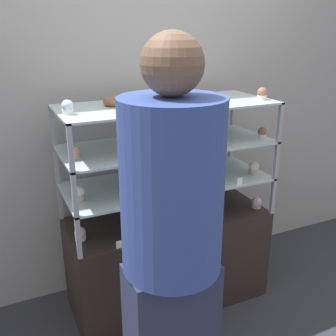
{
  "coord_description": "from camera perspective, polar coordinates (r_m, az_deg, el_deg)",
  "views": [
    {
      "loc": [
        -0.96,
        -2.04,
        1.77
      ],
      "look_at": [
        0.0,
        0.0,
        0.95
      ],
      "focal_mm": 42.0,
      "sensor_mm": 36.0,
      "label": 1
    }
  ],
  "objects": [
    {
      "name": "cupcake_9",
      "position": [
        2.43,
        6.52,
        4.83
      ],
      "size": [
        0.06,
        0.06,
        0.07
      ],
      "color": "#CCB28C",
      "rests_on": "display_riser_middle"
    },
    {
      "name": "cupcake_3",
      "position": [
        2.21,
        -12.79,
        -3.59
      ],
      "size": [
        0.07,
        0.07,
        0.08
      ],
      "color": "#CCB28C",
      "rests_on": "display_riser_lower"
    },
    {
      "name": "cupcake_2",
      "position": [
        2.69,
        12.72,
        -4.92
      ],
      "size": [
        0.06,
        0.06,
        0.08
      ],
      "color": "#CCB28C",
      "rests_on": "display_base"
    },
    {
      "name": "cupcake_12",
      "position": [
        2.21,
        1.02,
        9.85
      ],
      "size": [
        0.06,
        0.06,
        0.07
      ],
      "color": "beige",
      "rests_on": "display_riser_upper"
    },
    {
      "name": "donut_glazed",
      "position": [
        2.26,
        -7.55,
        9.54
      ],
      "size": [
        0.15,
        0.15,
        0.04
      ],
      "color": "brown",
      "rests_on": "display_riser_upper"
    },
    {
      "name": "cupcake_4",
      "position": [
        2.26,
        -3.34,
        -2.58
      ],
      "size": [
        0.07,
        0.07,
        0.08
      ],
      "color": "white",
      "rests_on": "display_riser_lower"
    },
    {
      "name": "ground_plane",
      "position": [
        2.87,
        0.0,
        -18.2
      ],
      "size": [
        20.0,
        20.0,
        0.0
      ],
      "primitive_type": "plane",
      "color": "#2D2D33"
    },
    {
      "name": "price_tag_3",
      "position": [
        2.08,
        2.89,
        8.85
      ],
      "size": [
        0.04,
        0.0,
        0.04
      ],
      "color": "white",
      "rests_on": "display_riser_upper"
    },
    {
      "name": "display_base",
      "position": [
        2.68,
        0.0,
        -12.92
      ],
      "size": [
        1.27,
        0.52,
        0.63
      ],
      "color": "black",
      "rests_on": "ground_plane"
    },
    {
      "name": "price_tag_2",
      "position": [
        2.21,
        6.32,
        3.01
      ],
      "size": [
        0.04,
        0.0,
        0.04
      ],
      "color": "white",
      "rests_on": "display_riser_middle"
    },
    {
      "name": "cupcake_1",
      "position": [
        2.37,
        -3.55,
        -8.0
      ],
      "size": [
        0.06,
        0.06,
        0.08
      ],
      "color": "#CCB28C",
      "rests_on": "display_base"
    },
    {
      "name": "cupcake_7",
      "position": [
        2.14,
        -5.4,
        2.77
      ],
      "size": [
        0.06,
        0.06,
        0.07
      ],
      "color": "beige",
      "rests_on": "display_riser_middle"
    },
    {
      "name": "sheet_cake_frosted",
      "position": [
        2.46,
        4.68,
        -0.93
      ],
      "size": [
        0.24,
        0.14,
        0.06
      ],
      "color": "brown",
      "rests_on": "display_riser_lower"
    },
    {
      "name": "cupcake_6",
      "position": [
        2.13,
        -13.36,
        2.27
      ],
      "size": [
        0.06,
        0.06,
        0.07
      ],
      "color": "#CCB28C",
      "rests_on": "display_riser_middle"
    },
    {
      "name": "back_wall",
      "position": [
        2.67,
        -3.75,
        9.75
      ],
      "size": [
        8.0,
        0.05,
        2.6
      ],
      "color": "gray",
      "rests_on": "ground_plane"
    },
    {
      "name": "layer_cake_centerpiece",
      "position": [
        2.59,
        0.45,
        -4.52
      ],
      "size": [
        0.17,
        0.17,
        0.14
      ],
      "color": "#DBBC84",
      "rests_on": "display_base"
    },
    {
      "name": "price_tag_1",
      "position": [
        2.4,
        10.37,
        -1.91
      ],
      "size": [
        0.04,
        0.0,
        0.04
      ],
      "color": "white",
      "rests_on": "display_riser_lower"
    },
    {
      "name": "display_riser_lower",
      "position": [
        2.43,
        0.0,
        -2.16
      ],
      "size": [
        1.27,
        0.52,
        0.24
      ],
      "color": "#99999E",
      "rests_on": "display_base"
    },
    {
      "name": "cupcake_5",
      "position": [
        2.6,
        12.34,
        0.07
      ],
      "size": [
        0.07,
        0.07,
        0.08
      ],
      "color": "#CCB28C",
      "rests_on": "display_riser_lower"
    },
    {
      "name": "customer_figure",
      "position": [
        1.64,
        0.53,
        -10.41
      ],
      "size": [
        0.41,
        0.41,
        1.76
      ],
      "color": "#282D47",
      "rests_on": "ground_plane"
    },
    {
      "name": "price_tag_0",
      "position": [
        2.19,
        -7.07,
        -10.96
      ],
      "size": [
        0.04,
        0.0,
        0.04
      ],
      "color": "white",
      "rests_on": "display_base"
    },
    {
      "name": "cupcake_10",
      "position": [
        2.53,
        13.52,
        4.97
      ],
      "size": [
        0.06,
        0.06,
        0.07
      ],
      "color": "beige",
      "rests_on": "display_riser_middle"
    },
    {
      "name": "cupcake_11",
      "position": [
        2.06,
        -14.37,
        8.51
      ],
      "size": [
        0.06,
        0.06,
        0.07
      ],
      "color": "white",
      "rests_on": "display_riser_upper"
    },
    {
      "name": "cupcake_13",
      "position": [
        2.48,
        13.5,
        10.43
      ],
      "size": [
        0.06,
        0.06,
        0.07
      ],
      "color": "white",
      "rests_on": "display_riser_upper"
    },
    {
      "name": "display_riser_middle",
      "position": [
        2.35,
        0.0,
        3.27
      ],
      "size": [
        1.27,
        0.52,
        0.24
      ],
      "color": "#99999E",
      "rests_on": "display_riser_lower"
    },
    {
      "name": "display_riser_upper",
      "position": [
        2.3,
        0.0,
        9.02
      ],
      "size": [
        1.27,
        0.52,
        0.24
      ],
      "color": "#99999E",
      "rests_on": "display_riser_middle"
    },
    {
      "name": "cupcake_0",
      "position": [
        2.3,
        -12.63,
        -9.33
      ],
      "size": [
        0.06,
        0.06,
        0.08
      ],
      "color": "white",
      "rests_on": "display_base"
    },
    {
      "name": "cupcake_8",
      "position": [
        2.26,
        1.06,
        3.78
      ],
      "size": [
        0.06,
        0.06,
        0.07
      ],
      "color": "#CCB28C",
      "rests_on": "display_riser_middle"
    }
  ]
}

